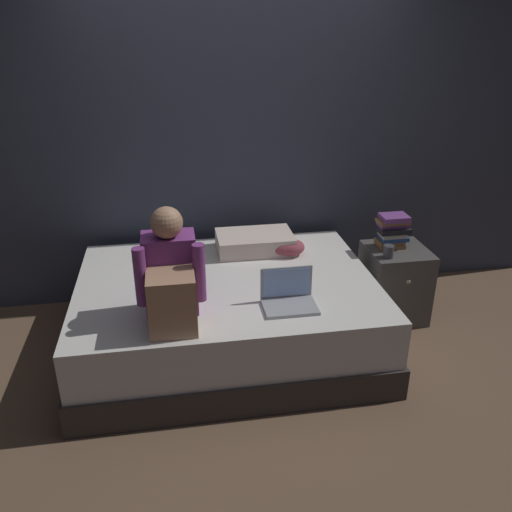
% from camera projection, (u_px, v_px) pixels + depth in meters
% --- Properties ---
extents(ground_plane, '(8.00, 8.00, 0.00)m').
position_uv_depth(ground_plane, '(264.00, 369.00, 3.48)').
color(ground_plane, brown).
extents(wall_back, '(5.60, 0.10, 2.70)m').
position_uv_depth(wall_back, '(236.00, 128.00, 4.00)').
color(wall_back, '#383D4C').
rests_on(wall_back, ground_plane).
extents(bed, '(2.00, 1.50, 0.53)m').
position_uv_depth(bed, '(227.00, 314.00, 3.61)').
color(bed, '#332D2B').
rests_on(bed, ground_plane).
extents(nightstand, '(0.44, 0.46, 0.56)m').
position_uv_depth(nightstand, '(394.00, 283.00, 4.00)').
color(nightstand, '#474442').
rests_on(nightstand, ground_plane).
extents(person_sitting, '(0.39, 0.44, 0.66)m').
position_uv_depth(person_sitting, '(171.00, 279.00, 2.96)').
color(person_sitting, '#75337A').
rests_on(person_sitting, bed).
extents(laptop, '(0.32, 0.23, 0.22)m').
position_uv_depth(laptop, '(288.00, 297.00, 3.17)').
color(laptop, '#9EA0A5').
rests_on(laptop, bed).
extents(pillow, '(0.56, 0.36, 0.13)m').
position_uv_depth(pillow, '(255.00, 242.00, 3.92)').
color(pillow, beige).
rests_on(pillow, bed).
extents(book_stack, '(0.24, 0.16, 0.25)m').
position_uv_depth(book_stack, '(393.00, 230.00, 3.87)').
color(book_stack, brown).
rests_on(book_stack, nightstand).
extents(mug, '(0.08, 0.08, 0.09)m').
position_uv_depth(mug, '(389.00, 251.00, 3.73)').
color(mug, '#3D3D42').
rests_on(mug, nightstand).
extents(clothes_pile, '(0.36, 0.20, 0.12)m').
position_uv_depth(clothes_pile, '(281.00, 248.00, 3.85)').
color(clothes_pile, '#8E3D47').
rests_on(clothes_pile, bed).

